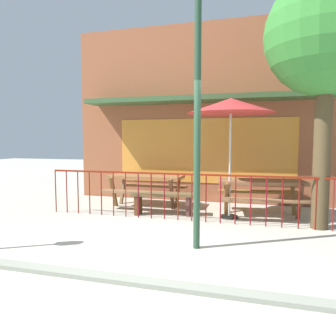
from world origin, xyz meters
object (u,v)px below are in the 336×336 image
object	(u,v)px
patio_umbrella	(231,107)
street_lamp	(198,67)
patio_bench	(163,199)
picnic_table_left	(146,182)
street_tree	(327,37)
picnic_table_right	(261,188)

from	to	relation	value
patio_umbrella	street_lamp	bearing A→B (deg)	-97.89
patio_bench	street_lamp	bearing A→B (deg)	-60.37
patio_umbrella	street_lamp	distance (m)	2.14
street_lamp	picnic_table_left	bearing A→B (deg)	123.45
patio_umbrella	street_tree	distance (m)	2.06
patio_bench	street_lamp	distance (m)	3.26
patio_bench	street_lamp	world-z (taller)	street_lamp
patio_bench	street_lamp	xyz separation A→B (m)	(1.12, -1.97, 2.33)
picnic_table_left	street_lamp	bearing A→B (deg)	-56.55
picnic_table_left	patio_bench	bearing A→B (deg)	-47.88
picnic_table_left	patio_umbrella	xyz separation A→B (m)	(2.09, -0.63, 1.70)
patio_umbrella	patio_bench	world-z (taller)	patio_umbrella
patio_umbrella	patio_bench	bearing A→B (deg)	-175.41
picnic_table_left	patio_bench	size ratio (longest dim) A/B	1.25
patio_umbrella	street_tree	world-z (taller)	street_tree
picnic_table_left	street_lamp	size ratio (longest dim) A/B	0.43
street_tree	patio_bench	bearing A→B (deg)	175.21
patio_umbrella	street_tree	xyz separation A→B (m)	(1.68, -0.37, 1.13)
street_tree	picnic_table_left	bearing A→B (deg)	165.07
picnic_table_left	picnic_table_right	world-z (taller)	same
picnic_table_right	street_lamp	distance (m)	3.35
patio_bench	street_tree	world-z (taller)	street_tree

